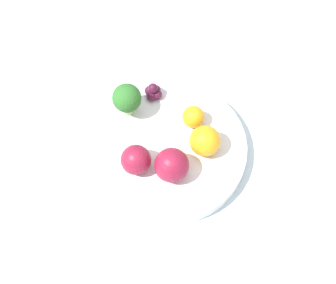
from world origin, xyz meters
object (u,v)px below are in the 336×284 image
apple_red (136,160)px  orange_front (205,141)px  orange_back (193,117)px  bowl (168,149)px  grape_cluster (153,92)px  apple_green (172,165)px  broccoli (127,99)px

apple_red → orange_front: orange_front is taller
orange_back → apple_red: bearing=-22.9°
bowl → grape_cluster: grape_cluster is taller
orange_front → grape_cluster: bearing=-115.2°
bowl → apple_green: bearing=32.0°
broccoli → orange_front: 0.14m
apple_red → grape_cluster: (-0.13, -0.03, -0.01)m
broccoli → bowl: bearing=71.6°
bowl → grape_cluster: size_ratio=7.90×
apple_green → orange_back: size_ratio=1.47×
apple_red → orange_back: bearing=157.1°
orange_back → grape_cluster: size_ratio=1.13×
bowl → grape_cluster: (-0.07, -0.06, 0.02)m
orange_back → grape_cluster: (-0.02, -0.08, -0.01)m
bowl → broccoli: bearing=-108.4°
orange_back → orange_front: bearing=44.6°
broccoli → apple_green: (0.07, 0.11, -0.01)m
apple_green → orange_front: 0.07m
bowl → grape_cluster: 0.10m
bowl → orange_front: orange_front is taller
grape_cluster → apple_red: bearing=15.2°
bowl → orange_front: size_ratio=5.18×
broccoli → grape_cluster: size_ratio=1.98×
orange_back → grape_cluster: orange_back is taller
broccoli → apple_red: size_ratio=1.36×
broccoli → apple_green: bearing=58.0°
bowl → broccoli: 0.10m
apple_red → orange_front: (-0.07, 0.08, 0.00)m
broccoli → apple_red: (0.08, 0.06, -0.01)m
broccoli → orange_front: (0.01, 0.14, -0.01)m
bowl → orange_back: size_ratio=7.00×
orange_back → grape_cluster: bearing=-103.4°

